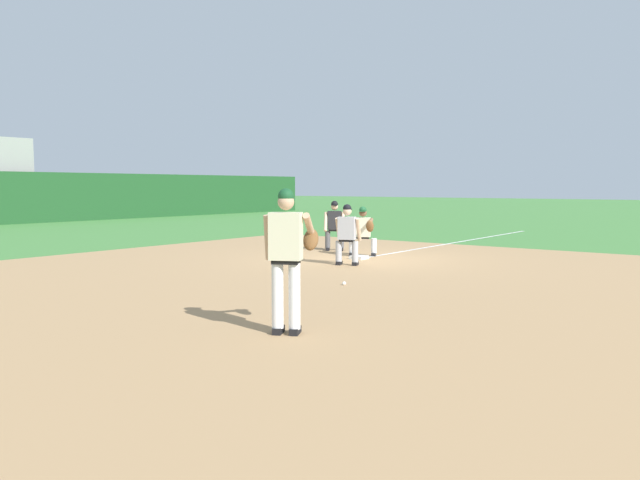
% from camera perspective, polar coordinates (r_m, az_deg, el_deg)
% --- Properties ---
extents(ground_plane, '(160.00, 160.00, 0.00)m').
position_cam_1_polar(ground_plane, '(16.16, 3.57, -1.76)').
color(ground_plane, '#47843D').
extents(infield_dirt_patch, '(18.00, 18.00, 0.01)m').
position_cam_1_polar(infield_dirt_patch, '(12.06, 1.37, -4.03)').
color(infield_dirt_patch, tan).
rests_on(infield_dirt_patch, ground).
extents(foul_line_stripe, '(12.49, 0.10, 0.00)m').
position_cam_1_polar(foul_line_stripe, '(21.62, 12.73, -0.15)').
color(foul_line_stripe, white).
rests_on(foul_line_stripe, ground).
extents(first_base_bag, '(0.38, 0.38, 0.09)m').
position_cam_1_polar(first_base_bag, '(16.15, 3.57, -1.60)').
color(first_base_bag, white).
rests_on(first_base_bag, ground).
extents(baseball, '(0.07, 0.07, 0.07)m').
position_cam_1_polar(baseball, '(11.91, 2.22, -3.98)').
color(baseball, white).
rests_on(baseball, ground).
extents(pitcher, '(0.83, 0.59, 1.86)m').
position_cam_1_polar(pitcher, '(7.90, -2.97, -1.09)').
color(pitcher, black).
rests_on(pitcher, ground).
extents(first_baseman, '(0.83, 1.00, 1.34)m').
position_cam_1_polar(first_baseman, '(16.76, 3.98, 1.00)').
color(first_baseman, black).
rests_on(first_baseman, ground).
extents(baserunner, '(0.58, 0.67, 1.46)m').
position_cam_1_polar(baserunner, '(14.82, 2.49, 0.72)').
color(baserunner, black).
rests_on(baserunner, ground).
extents(umpire, '(0.63, 0.68, 1.46)m').
position_cam_1_polar(umpire, '(18.18, 1.33, 1.50)').
color(umpire, black).
rests_on(umpire, ground).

